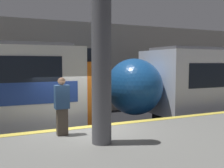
{
  "coord_description": "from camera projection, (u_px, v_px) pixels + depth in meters",
  "views": [
    {
      "loc": [
        -2.37,
        -7.58,
        2.98
      ],
      "look_at": [
        1.52,
        1.04,
        2.2
      ],
      "focal_mm": 42.0,
      "sensor_mm": 36.0,
      "label": 1
    }
  ],
  "objects": [
    {
      "name": "support_pillar_near",
      "position": [
        101.0,
        70.0,
        6.23
      ],
      "size": [
        0.47,
        0.47,
        3.57
      ],
      "color": "#56565B",
      "rests_on": "platform"
    },
    {
      "name": "station_rear_barrier",
      "position": [
        41.0,
        68.0,
        14.33
      ],
      "size": [
        50.0,
        0.15,
        5.31
      ],
      "color": "#9E998E",
      "rests_on": "ground"
    },
    {
      "name": "ground_plane",
      "position": [
        81.0,
        159.0,
        8.11
      ],
      "size": [
        120.0,
        120.0,
        0.0
      ],
      "primitive_type": "plane",
      "color": "black"
    },
    {
      "name": "person_waiting",
      "position": [
        62.0,
        105.0,
        7.0
      ],
      "size": [
        0.38,
        0.24,
        1.56
      ],
      "color": "#473D33",
      "rests_on": "platform"
    }
  ]
}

